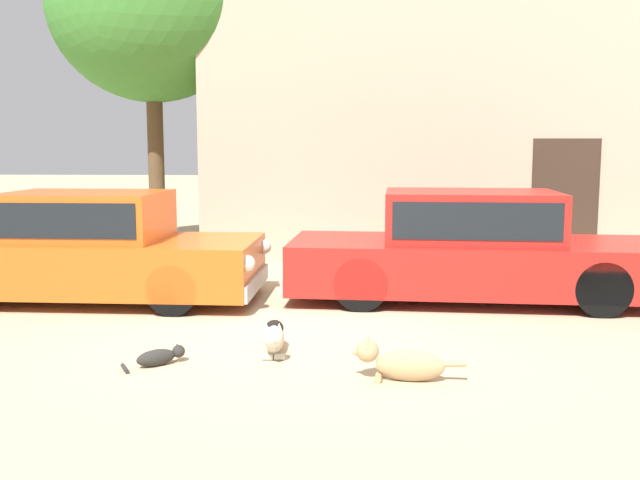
{
  "coord_description": "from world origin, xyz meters",
  "views": [
    {
      "loc": [
        0.69,
        -8.03,
        1.99
      ],
      "look_at": [
        0.3,
        0.2,
        0.9
      ],
      "focal_mm": 40.35,
      "sensor_mm": 36.0,
      "label": 1
    }
  ],
  "objects_px": {
    "stray_dog_tan": "(400,362)",
    "stray_cat": "(160,357)",
    "parked_sedan_nearest": "(89,247)",
    "stray_dog_spotted": "(274,336)",
    "acacia_tree_left": "(151,3)",
    "parked_sedan_second": "(473,247)"
  },
  "relations": [
    {
      "from": "stray_dog_tan",
      "to": "acacia_tree_left",
      "type": "height_order",
      "value": "acacia_tree_left"
    },
    {
      "from": "parked_sedan_nearest",
      "to": "parked_sedan_second",
      "type": "xyz_separation_m",
      "value": [
        4.93,
        0.22,
        0.01
      ]
    },
    {
      "from": "parked_sedan_second",
      "to": "stray_dog_tan",
      "type": "xyz_separation_m",
      "value": [
        -1.13,
        -3.27,
        -0.54
      ]
    },
    {
      "from": "stray_dog_spotted",
      "to": "stray_cat",
      "type": "xyz_separation_m",
      "value": [
        -1.0,
        -0.44,
        -0.09
      ]
    },
    {
      "from": "stray_dog_spotted",
      "to": "stray_dog_tan",
      "type": "xyz_separation_m",
      "value": [
        1.16,
        -0.76,
        -0.01
      ]
    },
    {
      "from": "stray_cat",
      "to": "acacia_tree_left",
      "type": "relative_size",
      "value": 0.09
    },
    {
      "from": "parked_sedan_nearest",
      "to": "stray_dog_spotted",
      "type": "bearing_deg",
      "value": -39.6
    },
    {
      "from": "parked_sedan_second",
      "to": "stray_cat",
      "type": "bearing_deg",
      "value": -134.52
    },
    {
      "from": "stray_dog_spotted",
      "to": "acacia_tree_left",
      "type": "xyz_separation_m",
      "value": [
        -2.84,
        6.3,
        4.32
      ]
    },
    {
      "from": "parked_sedan_nearest",
      "to": "acacia_tree_left",
      "type": "relative_size",
      "value": 0.71
    },
    {
      "from": "parked_sedan_nearest",
      "to": "stray_cat",
      "type": "distance_m",
      "value": 3.24
    },
    {
      "from": "stray_cat",
      "to": "stray_dog_tan",
      "type": "bearing_deg",
      "value": -45.87
    },
    {
      "from": "acacia_tree_left",
      "to": "parked_sedan_nearest",
      "type": "bearing_deg",
      "value": -87.09
    },
    {
      "from": "stray_dog_tan",
      "to": "acacia_tree_left",
      "type": "distance_m",
      "value": 9.21
    },
    {
      "from": "parked_sedan_nearest",
      "to": "stray_cat",
      "type": "xyz_separation_m",
      "value": [
        1.64,
        -2.72,
        -0.61
      ]
    },
    {
      "from": "parked_sedan_second",
      "to": "stray_dog_spotted",
      "type": "relative_size",
      "value": 4.54
    },
    {
      "from": "stray_dog_spotted",
      "to": "acacia_tree_left",
      "type": "bearing_deg",
      "value": -160.51
    },
    {
      "from": "parked_sedan_nearest",
      "to": "stray_dog_tan",
      "type": "bearing_deg",
      "value": -37.49
    },
    {
      "from": "parked_sedan_nearest",
      "to": "stray_dog_spotted",
      "type": "relative_size",
      "value": 4.13
    },
    {
      "from": "stray_dog_tan",
      "to": "stray_cat",
      "type": "xyz_separation_m",
      "value": [
        -2.16,
        0.33,
        -0.08
      ]
    },
    {
      "from": "parked_sedan_nearest",
      "to": "stray_dog_tan",
      "type": "xyz_separation_m",
      "value": [
        3.8,
        -3.05,
        -0.53
      ]
    },
    {
      "from": "stray_dog_tan",
      "to": "stray_cat",
      "type": "distance_m",
      "value": 2.18
    }
  ]
}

